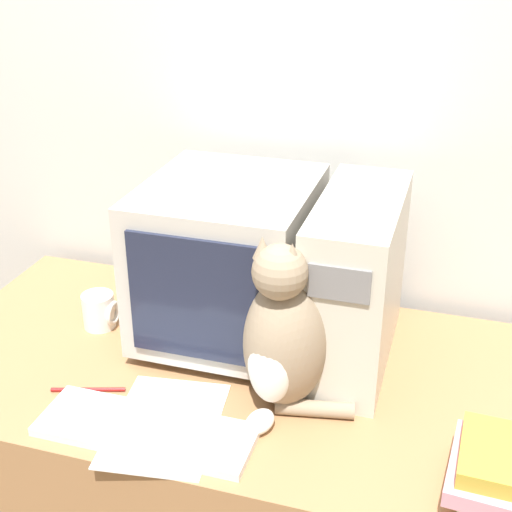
# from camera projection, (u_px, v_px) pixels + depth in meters

# --- Properties ---
(wall_back) EXTENTS (7.00, 0.05, 2.50)m
(wall_back) POSITION_uv_depth(u_px,v_px,m) (291.00, 101.00, 1.78)
(wall_back) COLOR silver
(wall_back) RESTS_ON ground_plane
(desk) EXTENTS (1.47, 0.75, 0.75)m
(desk) POSITION_uv_depth(u_px,v_px,m) (240.00, 490.00, 1.78)
(desk) COLOR #9E7047
(desk) RESTS_ON ground_plane
(crt_monitor) EXTENTS (0.37, 0.43, 0.39)m
(crt_monitor) POSITION_uv_depth(u_px,v_px,m) (229.00, 260.00, 1.66)
(crt_monitor) COLOR #BCB7AD
(crt_monitor) RESTS_ON desk
(computer_tower) EXTENTS (0.17, 0.44, 0.39)m
(computer_tower) POSITION_uv_depth(u_px,v_px,m) (356.00, 281.00, 1.58)
(computer_tower) COLOR beige
(computer_tower) RESTS_ON desk
(keyboard) EXTENTS (0.44, 0.15, 0.02)m
(keyboard) POSITION_uv_depth(u_px,v_px,m) (146.00, 430.00, 1.41)
(keyboard) COLOR silver
(keyboard) RESTS_ON desk
(cat) EXTENTS (0.26, 0.26, 0.38)m
(cat) POSITION_uv_depth(u_px,v_px,m) (285.00, 337.00, 1.43)
(cat) COLOR gray
(cat) RESTS_ON desk
(book_stack) EXTENTS (0.17, 0.21, 0.10)m
(book_stack) POSITION_uv_depth(u_px,v_px,m) (498.00, 471.00, 1.25)
(book_stack) COLOR beige
(book_stack) RESTS_ON desk
(pen) EXTENTS (0.15, 0.06, 0.01)m
(pen) POSITION_uv_depth(u_px,v_px,m) (88.00, 390.00, 1.53)
(pen) COLOR maroon
(pen) RESTS_ON desk
(paper_sheet) EXTENTS (0.25, 0.32, 0.00)m
(paper_sheet) POSITION_uv_depth(u_px,v_px,m) (165.00, 424.00, 1.44)
(paper_sheet) COLOR white
(paper_sheet) RESTS_ON desk
(mug) EXTENTS (0.08, 0.08, 0.09)m
(mug) POSITION_uv_depth(u_px,v_px,m) (100.00, 311.00, 1.76)
(mug) COLOR white
(mug) RESTS_ON desk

